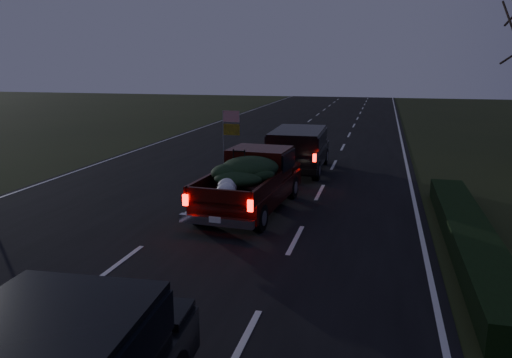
% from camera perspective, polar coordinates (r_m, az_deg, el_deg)
% --- Properties ---
extents(ground, '(120.00, 120.00, 0.00)m').
position_cam_1_polar(ground, '(11.83, -15.36, -9.33)').
color(ground, black).
rests_on(ground, ground).
extents(road_asphalt, '(14.00, 120.00, 0.02)m').
position_cam_1_polar(road_asphalt, '(11.83, -15.36, -9.29)').
color(road_asphalt, black).
rests_on(road_asphalt, ground).
extents(hedge_row, '(1.00, 10.00, 0.60)m').
position_cam_1_polar(hedge_row, '(13.30, 23.18, -6.06)').
color(hedge_row, black).
rests_on(hedge_row, ground).
extents(pickup_truck, '(2.32, 5.29, 2.71)m').
position_cam_1_polar(pickup_truck, '(15.22, -0.58, 0.14)').
color(pickup_truck, '#360B07').
rests_on(pickup_truck, ground).
extents(lead_suv, '(2.20, 5.07, 1.45)m').
position_cam_1_polar(lead_suv, '(20.81, 4.86, 3.81)').
color(lead_suv, black).
rests_on(lead_suv, ground).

